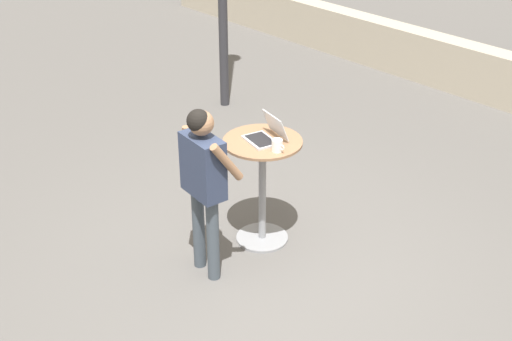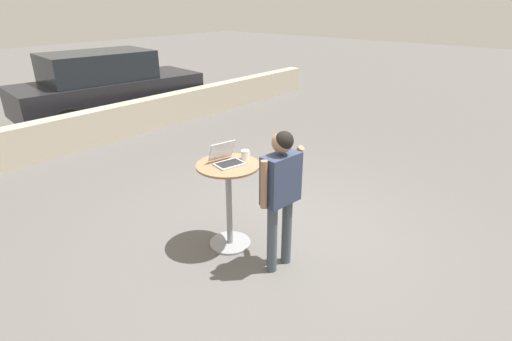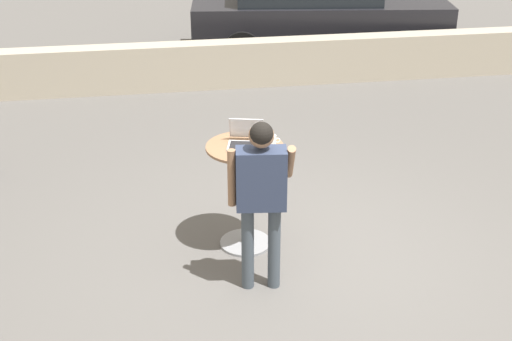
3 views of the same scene
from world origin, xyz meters
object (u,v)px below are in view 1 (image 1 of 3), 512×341
cafe_table (262,178)px  laptop (266,135)px  standing_person (203,173)px  coffee_mug (277,145)px

cafe_table → laptop: (0.01, 0.03, 0.44)m
cafe_table → standing_person: 0.79m
laptop → standing_person: size_ratio=0.24×
laptop → standing_person: standing_person is taller
coffee_mug → standing_person: bearing=-106.9°
laptop → standing_person: 0.76m
cafe_table → standing_person: (0.04, -0.72, 0.33)m
cafe_table → laptop: bearing=66.9°
coffee_mug → standing_person: size_ratio=0.09×
cafe_table → laptop: size_ratio=2.77×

